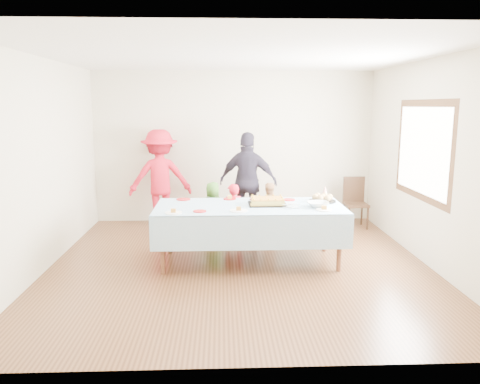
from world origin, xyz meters
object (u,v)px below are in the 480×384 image
(dining_chair, at_px, (355,199))
(party_table, at_px, (250,210))
(adult_left, at_px, (160,178))
(birthday_cake, at_px, (267,202))

(dining_chair, bearing_deg, party_table, -137.85)
(dining_chair, distance_m, adult_left, 3.43)
(party_table, relative_size, adult_left, 1.48)
(birthday_cake, bearing_deg, party_table, -167.05)
(party_table, height_order, birthday_cake, birthday_cake)
(birthday_cake, distance_m, dining_chair, 2.48)
(dining_chair, relative_size, adult_left, 0.52)
(party_table, xyz_separation_m, dining_chair, (1.96, 1.82, -0.24))
(dining_chair, bearing_deg, birthday_cake, -134.95)
(party_table, relative_size, birthday_cake, 4.96)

